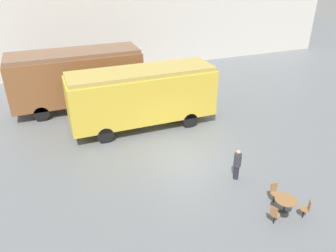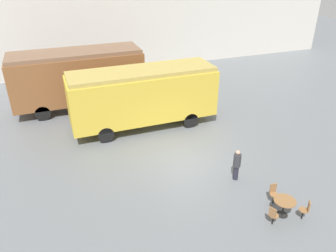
{
  "view_description": "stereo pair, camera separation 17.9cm",
  "coord_description": "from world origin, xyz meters",
  "px_view_note": "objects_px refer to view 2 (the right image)",
  "views": [
    {
      "loc": [
        -5.88,
        -12.48,
        9.11
      ],
      "look_at": [
        -0.59,
        1.0,
        1.6
      ],
      "focal_mm": 35.0,
      "sensor_mm": 36.0,
      "label": 1
    },
    {
      "loc": [
        -5.72,
        -12.55,
        9.11
      ],
      "look_at": [
        -0.59,
        1.0,
        1.6
      ],
      "focal_mm": 35.0,
      "sensor_mm": 36.0,
      "label": 2
    }
  ],
  "objects_px": {
    "cafe_chair_0": "(273,215)",
    "passenger_coach_vintage": "(143,94)",
    "passenger_coach_wooden": "(78,76)",
    "visitor_person": "(237,164)",
    "cafe_table_near": "(284,204)"
  },
  "relations": [
    {
      "from": "passenger_coach_vintage",
      "to": "cafe_table_near",
      "type": "distance_m",
      "value": 9.91
    },
    {
      "from": "cafe_table_near",
      "to": "cafe_chair_0",
      "type": "distance_m",
      "value": 0.81
    },
    {
      "from": "visitor_person",
      "to": "passenger_coach_wooden",
      "type": "bearing_deg",
      "value": 116.95
    },
    {
      "from": "cafe_table_near",
      "to": "visitor_person",
      "type": "relative_size",
      "value": 0.56
    },
    {
      "from": "passenger_coach_wooden",
      "to": "passenger_coach_vintage",
      "type": "xyz_separation_m",
      "value": [
        3.17,
        -4.2,
        -0.17
      ]
    },
    {
      "from": "passenger_coach_vintage",
      "to": "visitor_person",
      "type": "height_order",
      "value": "passenger_coach_vintage"
    },
    {
      "from": "passenger_coach_wooden",
      "to": "cafe_table_near",
      "type": "xyz_separation_m",
      "value": [
        6.02,
        -13.58,
        -1.63
      ]
    },
    {
      "from": "visitor_person",
      "to": "passenger_coach_vintage",
      "type": "bearing_deg",
      "value": 109.44
    },
    {
      "from": "passenger_coach_wooden",
      "to": "passenger_coach_vintage",
      "type": "relative_size",
      "value": 0.99
    },
    {
      "from": "cafe_table_near",
      "to": "passenger_coach_vintage",
      "type": "bearing_deg",
      "value": 106.9
    },
    {
      "from": "cafe_table_near",
      "to": "cafe_chair_0",
      "type": "relative_size",
      "value": 0.99
    },
    {
      "from": "passenger_coach_wooden",
      "to": "cafe_chair_0",
      "type": "xyz_separation_m",
      "value": [
        5.28,
        -13.89,
        -1.69
      ]
    },
    {
      "from": "passenger_coach_wooden",
      "to": "visitor_person",
      "type": "relative_size",
      "value": 5.45
    },
    {
      "from": "passenger_coach_wooden",
      "to": "cafe_chair_0",
      "type": "height_order",
      "value": "passenger_coach_wooden"
    },
    {
      "from": "cafe_chair_0",
      "to": "passenger_coach_vintage",
      "type": "bearing_deg",
      "value": 79.71
    }
  ]
}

